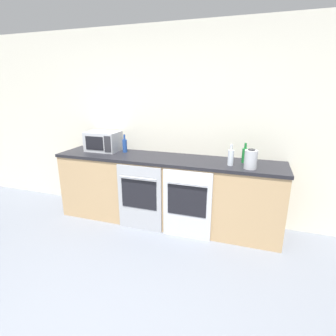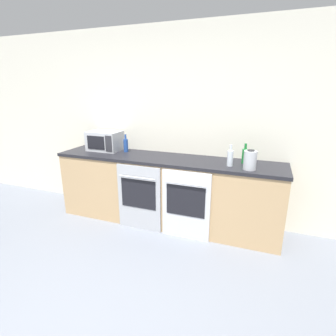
{
  "view_description": "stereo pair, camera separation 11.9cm",
  "coord_description": "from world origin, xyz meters",
  "px_view_note": "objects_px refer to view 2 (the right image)",
  "views": [
    {
      "loc": [
        1.09,
        -1.0,
        1.8
      ],
      "look_at": [
        0.03,
        2.15,
        0.79
      ],
      "focal_mm": 28.0,
      "sensor_mm": 36.0,
      "label": 1
    },
    {
      "loc": [
        1.2,
        -0.96,
        1.8
      ],
      "look_at": [
        0.03,
        2.15,
        0.79
      ],
      "focal_mm": 28.0,
      "sensor_mm": 36.0,
      "label": 2
    }
  ],
  "objects_px": {
    "bottle_clear": "(230,158)",
    "bottle_blue": "(126,145)",
    "kettle": "(250,160)",
    "oven_right": "(186,205)",
    "bottle_green": "(245,156)",
    "microwave": "(105,141)",
    "oven_left": "(139,198)"
  },
  "relations": [
    {
      "from": "bottle_clear",
      "to": "bottle_blue",
      "type": "height_order",
      "value": "bottle_clear"
    },
    {
      "from": "bottle_clear",
      "to": "oven_left",
      "type": "bearing_deg",
      "value": -168.38
    },
    {
      "from": "bottle_green",
      "to": "bottle_blue",
      "type": "bearing_deg",
      "value": 179.07
    },
    {
      "from": "microwave",
      "to": "bottle_green",
      "type": "height_order",
      "value": "microwave"
    },
    {
      "from": "microwave",
      "to": "bottle_green",
      "type": "relative_size",
      "value": 1.92
    },
    {
      "from": "microwave",
      "to": "kettle",
      "type": "relative_size",
      "value": 2.08
    },
    {
      "from": "kettle",
      "to": "bottle_clear",
      "type": "bearing_deg",
      "value": 164.19
    },
    {
      "from": "kettle",
      "to": "oven_right",
      "type": "bearing_deg",
      "value": -166.86
    },
    {
      "from": "bottle_clear",
      "to": "oven_right",
      "type": "bearing_deg",
      "value": -154.02
    },
    {
      "from": "bottle_green",
      "to": "bottle_clear",
      "type": "height_order",
      "value": "bottle_clear"
    },
    {
      "from": "oven_left",
      "to": "oven_right",
      "type": "bearing_deg",
      "value": 0.0
    },
    {
      "from": "oven_right",
      "to": "microwave",
      "type": "height_order",
      "value": "microwave"
    },
    {
      "from": "bottle_clear",
      "to": "kettle",
      "type": "bearing_deg",
      "value": -15.81
    },
    {
      "from": "oven_right",
      "to": "bottle_green",
      "type": "distance_m",
      "value": 0.93
    },
    {
      "from": "bottle_clear",
      "to": "bottle_blue",
      "type": "relative_size",
      "value": 1.01
    },
    {
      "from": "oven_left",
      "to": "kettle",
      "type": "height_order",
      "value": "kettle"
    },
    {
      "from": "bottle_green",
      "to": "kettle",
      "type": "xyz_separation_m",
      "value": [
        0.08,
        -0.24,
        0.01
      ]
    },
    {
      "from": "oven_left",
      "to": "bottle_green",
      "type": "relative_size",
      "value": 3.6
    },
    {
      "from": "bottle_green",
      "to": "kettle",
      "type": "height_order",
      "value": "bottle_green"
    },
    {
      "from": "kettle",
      "to": "oven_left",
      "type": "bearing_deg",
      "value": -173.06
    },
    {
      "from": "oven_left",
      "to": "bottle_clear",
      "type": "distance_m",
      "value": 1.26
    },
    {
      "from": "bottle_blue",
      "to": "microwave",
      "type": "bearing_deg",
      "value": -177.29
    },
    {
      "from": "bottle_clear",
      "to": "bottle_blue",
      "type": "bearing_deg",
      "value": 172.2
    },
    {
      "from": "microwave",
      "to": "bottle_green",
      "type": "bearing_deg",
      "value": -0.31
    },
    {
      "from": "bottle_blue",
      "to": "kettle",
      "type": "bearing_deg",
      "value": -8.88
    },
    {
      "from": "oven_right",
      "to": "bottle_blue",
      "type": "relative_size",
      "value": 3.48
    },
    {
      "from": "microwave",
      "to": "kettle",
      "type": "distance_m",
      "value": 2.07
    },
    {
      "from": "microwave",
      "to": "bottle_clear",
      "type": "distance_m",
      "value": 1.84
    },
    {
      "from": "oven_right",
      "to": "kettle",
      "type": "bearing_deg",
      "value": 13.14
    },
    {
      "from": "oven_left",
      "to": "microwave",
      "type": "xyz_separation_m",
      "value": [
        -0.74,
        0.41,
        0.62
      ]
    },
    {
      "from": "oven_left",
      "to": "bottle_clear",
      "type": "relative_size",
      "value": 3.44
    },
    {
      "from": "oven_right",
      "to": "kettle",
      "type": "distance_m",
      "value": 0.92
    }
  ]
}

